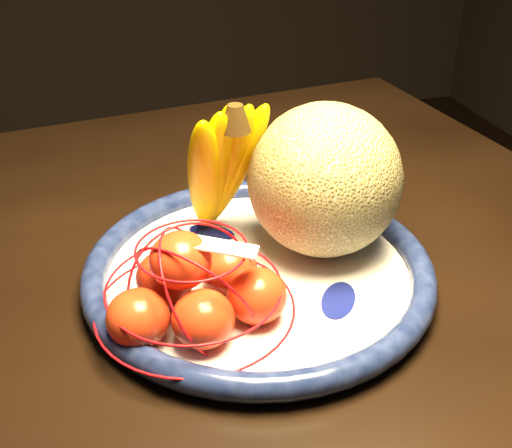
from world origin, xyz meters
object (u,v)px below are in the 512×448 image
object	(u,v)px
fruit_bowl	(258,270)
banana_bunch	(219,164)
dining_table	(35,336)
mandarin_bag	(196,290)
cantaloupe	(325,180)

from	to	relation	value
fruit_bowl	banana_bunch	xyz separation A→B (m)	(-0.02, 0.08, 0.10)
fruit_bowl	banana_bunch	distance (m)	0.13
dining_table	banana_bunch	bearing A→B (deg)	-4.99
fruit_bowl	mandarin_bag	distance (m)	0.11
dining_table	mandarin_bag	distance (m)	0.25
fruit_bowl	cantaloupe	xyz separation A→B (m)	(0.09, 0.03, 0.09)
dining_table	banana_bunch	xyz separation A→B (m)	(0.23, 0.01, 0.19)
dining_table	banana_bunch	world-z (taller)	banana_bunch
cantaloupe	banana_bunch	bearing A→B (deg)	154.55
fruit_bowl	cantaloupe	world-z (taller)	cantaloupe
banana_bunch	dining_table	bearing A→B (deg)	162.22
fruit_bowl	banana_bunch	world-z (taller)	banana_bunch
cantaloupe	banana_bunch	world-z (taller)	banana_bunch
fruit_bowl	banana_bunch	size ratio (longest dim) A/B	2.01
dining_table	mandarin_bag	bearing A→B (deg)	-44.08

